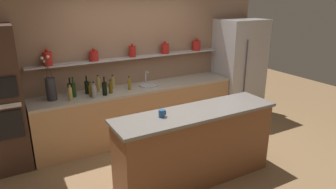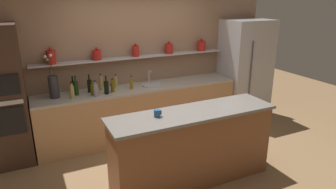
{
  "view_description": "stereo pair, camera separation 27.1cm",
  "coord_description": "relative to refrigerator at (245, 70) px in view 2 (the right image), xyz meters",
  "views": [
    {
      "loc": [
        -2.08,
        -3.34,
        2.44
      ],
      "look_at": [
        0.03,
        0.43,
        1.0
      ],
      "focal_mm": 32.0,
      "sensor_mm": 36.0,
      "label": 1
    },
    {
      "loc": [
        -1.84,
        -3.47,
        2.44
      ],
      "look_at": [
        0.03,
        0.43,
        1.0
      ],
      "focal_mm": 32.0,
      "sensor_mm": 36.0,
      "label": 2
    }
  ],
  "objects": [
    {
      "name": "bottle_wine_5",
      "position": [
        -3.33,
        0.07,
        0.04
      ],
      "size": [
        0.07,
        0.07,
        0.32
      ],
      "color": "#193814",
      "rests_on": "back_counter_unit"
    },
    {
      "name": "flower_vase",
      "position": [
        -3.66,
        0.08,
        0.11
      ],
      "size": [
        0.17,
        0.16,
        0.7
      ],
      "color": "#2D2D33",
      "rests_on": "back_counter_unit"
    },
    {
      "name": "back_counter_unit",
      "position": [
        -2.26,
        0.04,
        -0.54
      ],
      "size": [
        3.56,
        0.62,
        0.92
      ],
      "color": "tan",
      "rests_on": "ground_plane"
    },
    {
      "name": "bottle_oil_6",
      "position": [
        -2.77,
        -0.03,
        0.01
      ],
      "size": [
        0.06,
        0.06,
        0.23
      ],
      "color": "brown",
      "rests_on": "back_counter_unit"
    },
    {
      "name": "coffee_mug",
      "position": [
        -2.63,
        -1.54,
        0.07
      ],
      "size": [
        0.1,
        0.08,
        0.09
      ],
      "color": "#235184",
      "rests_on": "island_counter"
    },
    {
      "name": "bottle_spirit_0",
      "position": [
        -3.41,
        -0.07,
        0.03
      ],
      "size": [
        0.06,
        0.06,
        0.26
      ],
      "color": "tan",
      "rests_on": "back_counter_unit"
    },
    {
      "name": "bottle_wine_9",
      "position": [
        -3.36,
        0.17,
        0.03
      ],
      "size": [
        0.08,
        0.08,
        0.29
      ],
      "color": "black",
      "rests_on": "back_counter_unit"
    },
    {
      "name": "bottle_oil_3",
      "position": [
        -2.43,
        -0.0,
        0.02
      ],
      "size": [
        0.05,
        0.05,
        0.23
      ],
      "color": "olive",
      "rests_on": "back_counter_unit"
    },
    {
      "name": "bottle_spirit_10",
      "position": [
        -2.64,
        0.21,
        0.02
      ],
      "size": [
        0.06,
        0.06,
        0.23
      ],
      "color": "tan",
      "rests_on": "back_counter_unit"
    },
    {
      "name": "bottle_spirit_2",
      "position": [
        -3.07,
        -0.13,
        0.03
      ],
      "size": [
        0.07,
        0.07,
        0.26
      ],
      "color": "gray",
      "rests_on": "back_counter_unit"
    },
    {
      "name": "island_counter",
      "position": [
        -2.14,
        -1.59,
        -0.49
      ],
      "size": [
        2.24,
        0.61,
        1.02
      ],
      "color": "brown",
      "rests_on": "ground_plane"
    },
    {
      "name": "bottle_oil_8",
      "position": [
        -3.1,
        -0.04,
        0.02
      ],
      "size": [
        0.06,
        0.06,
        0.24
      ],
      "color": "brown",
      "rests_on": "back_counter_unit"
    },
    {
      "name": "back_wall_unit",
      "position": [
        -2.15,
        0.4,
        0.31
      ],
      "size": [
        5.2,
        0.28,
        2.6
      ],
      "color": "#937056",
      "rests_on": "ground_plane"
    },
    {
      "name": "bottle_wine_4",
      "position": [
        -3.11,
        0.13,
        0.03
      ],
      "size": [
        0.07,
        0.07,
        0.3
      ],
      "color": "black",
      "rests_on": "back_counter_unit"
    },
    {
      "name": "ground_plane",
      "position": [
        -2.14,
        -1.2,
        -1.0
      ],
      "size": [
        12.0,
        12.0,
        0.0
      ],
      "primitive_type": "plane",
      "color": "olive"
    },
    {
      "name": "sink_fixture",
      "position": [
        -2.04,
        0.05,
        -0.06
      ],
      "size": [
        0.33,
        0.33,
        0.25
      ],
      "color": "#B7B7BC",
      "rests_on": "back_counter_unit"
    },
    {
      "name": "refrigerator",
      "position": [
        0.0,
        0.0,
        0.0
      ],
      "size": [
        0.91,
        0.73,
        2.0
      ],
      "color": "#B7B7BC",
      "rests_on": "ground_plane"
    },
    {
      "name": "oven_tower",
      "position": [
        -4.4,
        0.04,
        0.04
      ],
      "size": [
        0.69,
        0.64,
        2.08
      ],
      "color": "#3D281E",
      "rests_on": "ground_plane"
    },
    {
      "name": "bottle_wine_7",
      "position": [
        -2.88,
        -0.09,
        0.03
      ],
      "size": [
        0.07,
        0.07,
        0.31
      ],
      "color": "black",
      "rests_on": "back_counter_unit"
    },
    {
      "name": "bottle_spirit_1",
      "position": [
        -2.91,
        0.15,
        0.04
      ],
      "size": [
        0.06,
        0.06,
        0.28
      ],
      "color": "tan",
      "rests_on": "back_counter_unit"
    }
  ]
}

